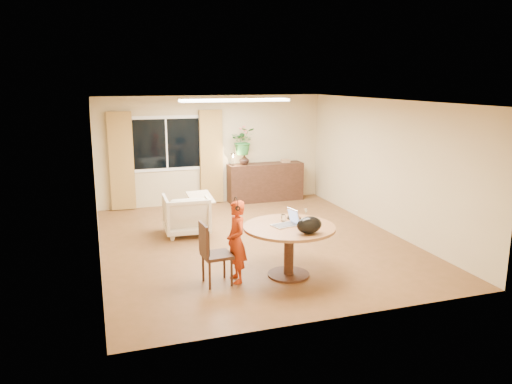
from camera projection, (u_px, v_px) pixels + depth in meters
floor at (254, 242)px, 9.35m from camera, size 6.50×6.50×0.00m
ceiling at (254, 101)px, 8.77m from camera, size 6.50×6.50×0.00m
wall_back at (212, 150)px, 12.07m from camera, size 5.50×0.00×5.50m
wall_left at (95, 183)px, 8.22m from camera, size 0.00×6.50×6.50m
wall_right at (385, 165)px, 9.90m from camera, size 0.00×6.50×6.50m
window at (167, 144)px, 11.67m from camera, size 1.70×0.03×1.30m
curtain_left at (121, 161)px, 11.36m from camera, size 0.55×0.08×2.25m
curtain_right at (211, 157)px, 12.00m from camera, size 0.55×0.08×2.25m
ceiling_panel at (235, 100)px, 9.89m from camera, size 2.20×0.35×0.05m
dining_table at (289, 237)px, 7.60m from camera, size 1.41×1.41×0.80m
dining_chair at (217, 253)px, 7.33m from camera, size 0.48×0.44×0.94m
child at (236, 242)px, 7.39m from camera, size 0.47×0.32×1.24m
laptop at (284, 218)px, 7.53m from camera, size 0.44×0.34×0.26m
tumbler at (283, 218)px, 7.81m from camera, size 0.09×0.09×0.10m
wine_glass at (306, 214)px, 7.86m from camera, size 0.08×0.08×0.19m
pot_lid at (294, 217)px, 7.95m from camera, size 0.25×0.25×0.04m
handbag at (309, 225)px, 7.15m from camera, size 0.44×0.34×0.26m
armchair at (186, 214)px, 9.73m from camera, size 0.87×0.90×0.79m
throw at (200, 194)px, 9.68m from camera, size 0.50×0.59×0.03m
sideboard at (265, 182)px, 12.42m from camera, size 1.88×0.46×0.94m
vase at (244, 160)px, 12.12m from camera, size 0.30×0.30×0.25m
bouquet at (243, 141)px, 12.02m from camera, size 0.69×0.63×0.66m
book_stack at (286, 161)px, 12.47m from camera, size 0.22×0.17×0.09m
desk_lamp at (233, 159)px, 11.98m from camera, size 0.16×0.16×0.31m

